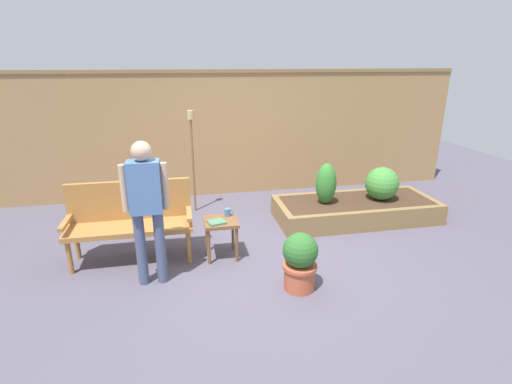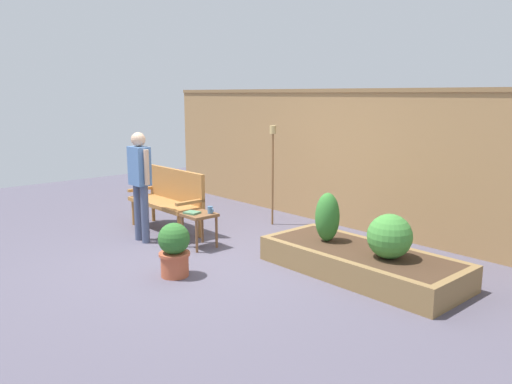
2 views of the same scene
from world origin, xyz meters
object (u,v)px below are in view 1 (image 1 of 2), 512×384
(potted_boxwood, at_px, (300,260))
(side_table, at_px, (221,227))
(garden_bench, at_px, (130,215))
(shrub_far_corner, at_px, (382,184))
(book_on_table, at_px, (217,222))
(person_by_bench, at_px, (146,202))
(tiki_torch, at_px, (192,143))
(cup_on_table, at_px, (228,212))
(shrub_near_bench, at_px, (326,184))

(potted_boxwood, bearing_deg, side_table, 129.64)
(garden_bench, distance_m, shrub_far_corner, 3.61)
(book_on_table, distance_m, person_by_bench, 0.93)
(tiki_torch, height_order, person_by_bench, tiki_torch)
(garden_bench, height_order, tiki_torch, tiki_torch)
(cup_on_table, relative_size, shrub_far_corner, 0.22)
(garden_bench, bearing_deg, shrub_far_corner, 8.82)
(side_table, bearing_deg, shrub_far_corner, 16.82)
(book_on_table, bearing_deg, potted_boxwood, -61.84)
(book_on_table, xyz_separation_m, shrub_far_corner, (2.57, 0.84, 0.05))
(shrub_near_bench, height_order, shrub_far_corner, shrub_near_bench)
(shrub_near_bench, xyz_separation_m, person_by_bench, (-2.42, -1.20, 0.33))
(potted_boxwood, xyz_separation_m, shrub_near_bench, (0.90, 1.63, 0.27))
(cup_on_table, xyz_separation_m, person_by_bench, (-0.90, -0.55, 0.40))
(garden_bench, xyz_separation_m, person_by_bench, (0.26, -0.64, 0.39))
(shrub_far_corner, relative_size, person_by_bench, 0.32)
(garden_bench, height_order, side_table, garden_bench)
(garden_bench, height_order, shrub_near_bench, garden_bench)
(side_table, relative_size, tiki_torch, 0.30)
(book_on_table, bearing_deg, shrub_near_bench, 10.11)
(shrub_far_corner, bearing_deg, potted_boxwood, -137.70)
(tiki_torch, bearing_deg, person_by_bench, -105.19)
(tiki_torch, relative_size, person_by_bench, 1.02)
(garden_bench, distance_m, side_table, 1.09)
(cup_on_table, distance_m, shrub_near_bench, 1.65)
(garden_bench, bearing_deg, tiki_torch, 59.81)
(potted_boxwood, distance_m, person_by_bench, 1.69)
(potted_boxwood, bearing_deg, garden_bench, 148.84)
(side_table, bearing_deg, shrub_near_bench, 25.08)
(side_table, xyz_separation_m, tiki_torch, (-0.24, 1.61, 0.71))
(shrub_near_bench, bearing_deg, potted_boxwood, -118.94)
(cup_on_table, distance_m, shrub_far_corner, 2.50)
(garden_bench, bearing_deg, person_by_bench, -67.89)
(side_table, height_order, cup_on_table, cup_on_table)
(potted_boxwood, height_order, shrub_near_bench, shrub_near_bench)
(book_on_table, distance_m, shrub_near_bench, 1.88)
(garden_bench, xyz_separation_m, potted_boxwood, (1.78, -1.08, -0.21))
(side_table, xyz_separation_m, book_on_table, (-0.06, -0.08, 0.10))
(person_by_bench, bearing_deg, cup_on_table, 31.69)
(potted_boxwood, bearing_deg, shrub_near_bench, 61.06)
(shrub_near_bench, height_order, tiki_torch, tiki_torch)
(garden_bench, bearing_deg, potted_boxwood, -31.16)
(side_table, xyz_separation_m, cup_on_table, (0.10, 0.12, 0.13))
(book_on_table, bearing_deg, cup_on_table, 34.28)
(book_on_table, distance_m, tiki_torch, 1.80)
(side_table, height_order, tiki_torch, tiki_torch)
(book_on_table, relative_size, tiki_torch, 0.12)
(person_by_bench, bearing_deg, side_table, 28.78)
(shrub_near_bench, bearing_deg, book_on_table, -153.53)
(side_table, distance_m, cup_on_table, 0.20)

